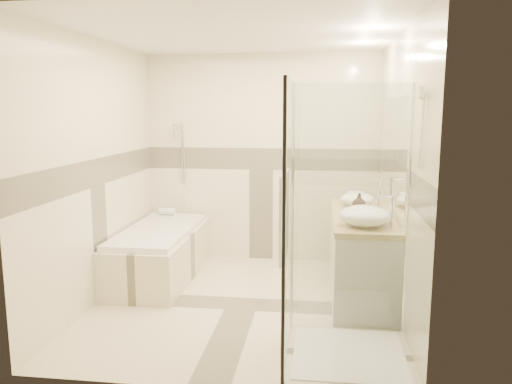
# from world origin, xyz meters

# --- Properties ---
(room) EXTENTS (2.82, 3.02, 2.52)m
(room) POSITION_xyz_m (0.06, 0.01, 1.26)
(room) COLOR beige
(room) RESTS_ON ground
(bathtub) EXTENTS (0.75, 1.70, 0.56)m
(bathtub) POSITION_xyz_m (-1.02, 0.65, 0.31)
(bathtub) COLOR beige
(bathtub) RESTS_ON ground
(vanity) EXTENTS (0.58, 1.62, 0.85)m
(vanity) POSITION_xyz_m (1.12, 0.30, 0.43)
(vanity) COLOR silver
(vanity) RESTS_ON ground
(shower_enclosure) EXTENTS (0.96, 0.93, 2.04)m
(shower_enclosure) POSITION_xyz_m (0.83, -0.97, 0.51)
(shower_enclosure) COLOR beige
(shower_enclosure) RESTS_ON ground
(vessel_sink_near) EXTENTS (0.35, 0.35, 0.14)m
(vessel_sink_near) POSITION_xyz_m (1.10, 0.71, 0.92)
(vessel_sink_near) COLOR white
(vessel_sink_near) RESTS_ON vanity
(vessel_sink_far) EXTENTS (0.45, 0.45, 0.18)m
(vessel_sink_far) POSITION_xyz_m (1.10, -0.21, 0.94)
(vessel_sink_far) COLOR white
(vessel_sink_far) RESTS_ON vanity
(faucet_near) EXTENTS (0.12, 0.03, 0.30)m
(faucet_near) POSITION_xyz_m (1.32, 0.71, 1.02)
(faucet_near) COLOR silver
(faucet_near) RESTS_ON vanity
(faucet_far) EXTENTS (0.11, 0.03, 0.27)m
(faucet_far) POSITION_xyz_m (1.32, -0.21, 1.01)
(faucet_far) COLOR silver
(faucet_far) RESTS_ON vanity
(amenity_bottle_a) EXTENTS (0.07, 0.07, 0.15)m
(amenity_bottle_a) POSITION_xyz_m (1.10, 0.14, 0.92)
(amenity_bottle_a) COLOR black
(amenity_bottle_a) RESTS_ON vanity
(amenity_bottle_b) EXTENTS (0.17, 0.17, 0.17)m
(amenity_bottle_b) POSITION_xyz_m (1.10, 0.47, 0.94)
(amenity_bottle_b) COLOR black
(amenity_bottle_b) RESTS_ON vanity
(folded_towels) EXTENTS (0.19, 0.30, 0.09)m
(folded_towels) POSITION_xyz_m (1.10, 0.99, 0.90)
(folded_towels) COLOR silver
(folded_towels) RESTS_ON vanity
(rolled_towel) EXTENTS (0.19, 0.09, 0.09)m
(rolled_towel) POSITION_xyz_m (-1.15, 1.34, 0.60)
(rolled_towel) COLOR silver
(rolled_towel) RESTS_ON bathtub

